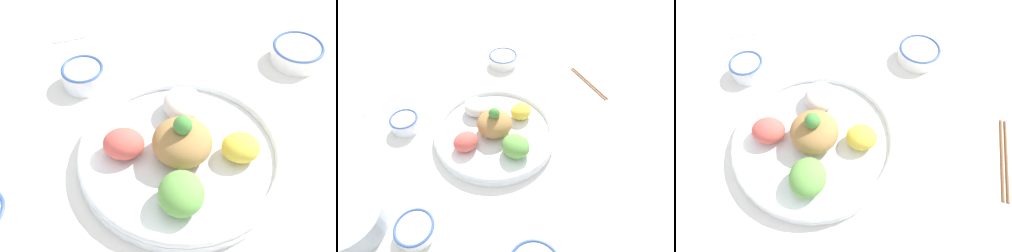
% 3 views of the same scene
% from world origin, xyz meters
% --- Properties ---
extents(ground_plane, '(2.40, 2.40, 0.00)m').
position_xyz_m(ground_plane, '(0.00, 0.00, 0.00)').
color(ground_plane, white).
extents(salad_platter, '(0.37, 0.37, 0.11)m').
position_xyz_m(salad_platter, '(0.02, -0.01, 0.03)').
color(salad_platter, white).
rests_on(salad_platter, ground_plane).
extents(rice_bowl_blue, '(0.09, 0.09, 0.04)m').
position_xyz_m(rice_bowl_blue, '(0.01, -0.29, 0.02)').
color(rice_bowl_blue, white).
rests_on(rice_bowl_blue, ground_plane).
extents(rice_bowl_plain, '(0.11, 0.11, 0.04)m').
position_xyz_m(rice_bowl_plain, '(-0.35, -0.01, 0.02)').
color(rice_bowl_plain, white).
rests_on(rice_bowl_plain, ground_plane).
extents(serving_spoon_main, '(0.11, 0.08, 0.01)m').
position_xyz_m(serving_spoon_main, '(-0.09, -0.42, 0.00)').
color(serving_spoon_main, beige).
rests_on(serving_spoon_main, ground_plane).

